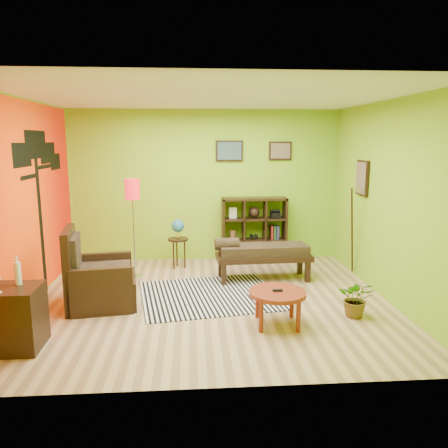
{
  "coord_description": "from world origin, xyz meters",
  "views": [
    {
      "loc": [
        -0.25,
        -5.9,
        2.23
      ],
      "look_at": [
        0.21,
        0.28,
        1.05
      ],
      "focal_mm": 35.0,
      "sensor_mm": 36.0,
      "label": 1
    }
  ],
  "objects": [
    {
      "name": "potted_plant",
      "position": [
        1.84,
        -0.72,
        0.19
      ],
      "size": [
        0.61,
        0.63,
        0.38
      ],
      "primitive_type": "imported",
      "rotation": [
        0.0,
        0.0,
        -0.42
      ],
      "color": "#26661E",
      "rests_on": "ground"
    },
    {
      "name": "bench",
      "position": [
        0.85,
        0.89,
        0.45
      ],
      "size": [
        1.57,
        0.61,
        0.71
      ],
      "color": "black",
      "rests_on": "ground"
    },
    {
      "name": "armchair",
      "position": [
        -1.57,
        -0.06,
        0.33
      ],
      "size": [
        1.02,
        1.02,
        1.09
      ],
      "color": "black",
      "rests_on": "ground"
    },
    {
      "name": "globe_table",
      "position": [
        -0.51,
        1.67,
        0.66
      ],
      "size": [
        0.36,
        0.36,
        0.87
      ],
      "color": "black",
      "rests_on": "ground"
    },
    {
      "name": "floor_lamp",
      "position": [
        -1.2,
        1.16,
        1.33
      ],
      "size": [
        0.25,
        0.25,
        1.64
      ],
      "color": "silver",
      "rests_on": "ground"
    },
    {
      "name": "side_cabinet",
      "position": [
        -2.2,
        -1.3,
        0.35
      ],
      "size": [
        0.59,
        0.53,
        1.01
      ],
      "color": "black",
      "rests_on": "ground"
    },
    {
      "name": "ground",
      "position": [
        0.0,
        0.0,
        0.0
      ],
      "size": [
        5.0,
        5.0,
        0.0
      ],
      "primitive_type": "plane",
      "color": "tan",
      "rests_on": "ground"
    },
    {
      "name": "room_shell",
      "position": [
        -0.09,
        0.01,
        1.8
      ],
      "size": [
        5.04,
        4.54,
        2.82
      ],
      "color": "#89C31D",
      "rests_on": "ground"
    },
    {
      "name": "zebra_rug",
      "position": [
        -0.01,
        0.2,
        0.01
      ],
      "size": [
        2.19,
        1.96,
        0.01
      ],
      "primitive_type": "cube",
      "rotation": [
        0.0,
        0.0,
        0.16
      ],
      "color": "silver",
      "rests_on": "ground"
    },
    {
      "name": "cube_shelf",
      "position": [
        0.91,
        2.03,
        0.6
      ],
      "size": [
        1.2,
        0.35,
        1.2
      ],
      "color": "black",
      "rests_on": "ground"
    },
    {
      "name": "coffee_table",
      "position": [
        0.77,
        -0.89,
        0.37
      ],
      "size": [
        0.7,
        0.7,
        0.45
      ],
      "color": "maroon",
      "rests_on": "ground"
    }
  ]
}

